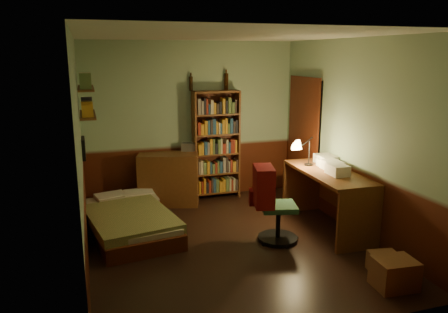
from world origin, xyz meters
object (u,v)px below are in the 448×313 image
object	(u,v)px
bed	(129,213)
cardboard_box_b	(384,263)
office_chair	(279,207)
dresser	(169,179)
bookshelf	(216,145)
desk	(327,200)
cardboard_box_a	(394,274)
mini_stereo	(189,147)
desk_lamp	(310,143)

from	to	relation	value
bed	cardboard_box_b	distance (m)	3.30
office_chair	dresser	bearing A→B (deg)	134.13
bed	cardboard_box_b	bearing A→B (deg)	-45.88
bed	bookshelf	world-z (taller)	bookshelf
desk	office_chair	distance (m)	0.83
bookshelf	desk	world-z (taller)	bookshelf
desk	dresser	bearing A→B (deg)	139.40
cardboard_box_a	dresser	bearing A→B (deg)	117.67
bookshelf	mini_stereo	bearing A→B (deg)	174.01
dresser	desk_lamp	world-z (taller)	desk_lamp
desk	desk_lamp	world-z (taller)	desk_lamp
mini_stereo	desk_lamp	xyz separation A→B (m)	(1.42, -1.44, 0.24)
desk	desk_lamp	size ratio (longest dim) A/B	2.43
bed	desk_lamp	xyz separation A→B (m)	(2.53, -0.35, 0.88)
mini_stereo	cardboard_box_b	world-z (taller)	mini_stereo
mini_stereo	desk	bearing A→B (deg)	-29.08
desk_lamp	bed	bearing A→B (deg)	164.18
bed	desk	xyz separation A→B (m)	(2.63, -0.73, 0.14)
desk	desk_lamp	bearing A→B (deg)	105.57
bookshelf	cardboard_box_b	world-z (taller)	bookshelf
bed	desk	world-z (taller)	desk
cardboard_box_b	dresser	bearing A→B (deg)	121.70
dresser	cardboard_box_b	bearing A→B (deg)	-41.19
mini_stereo	cardboard_box_a	bearing A→B (deg)	-47.14
dresser	mini_stereo	size ratio (longest dim) A/B	3.90
dresser	cardboard_box_b	xyz separation A→B (m)	(1.86, -3.01, -0.31)
dresser	bed	bearing A→B (deg)	-110.12
bed	dresser	xyz separation A→B (m)	(0.74, 0.97, 0.15)
dresser	cardboard_box_a	bearing A→B (deg)	-45.22
bed	desk_lamp	distance (m)	2.70
bed	dresser	distance (m)	1.23
desk_lamp	cardboard_box_a	distance (m)	2.24
dresser	cardboard_box_b	size ratio (longest dim) A/B	3.02
mini_stereo	bookshelf	bearing A→B (deg)	16.19
dresser	mini_stereo	xyz separation A→B (m)	(0.38, 0.13, 0.48)
bed	mini_stereo	world-z (taller)	mini_stereo
bookshelf	cardboard_box_a	bearing A→B (deg)	-75.92
bed	office_chair	xyz separation A→B (m)	(1.82, -0.90, 0.20)
office_chair	cardboard_box_a	size ratio (longest dim) A/B	2.24
bookshelf	cardboard_box_a	distance (m)	3.61
cardboard_box_a	mini_stereo	bearing A→B (deg)	111.62
bookshelf	office_chair	size ratio (longest dim) A/B	1.93
desk_lamp	office_chair	world-z (taller)	desk_lamp
desk_lamp	office_chair	size ratio (longest dim) A/B	0.68
cardboard_box_b	desk_lamp	bearing A→B (deg)	92.13
office_chair	desk_lamp	bearing A→B (deg)	52.09
bookshelf	cardboard_box_a	xyz separation A→B (m)	(0.91, -3.41, -0.75)
mini_stereo	bookshelf	size ratio (longest dim) A/B	0.13
desk_lamp	cardboard_box_b	distance (m)	1.98
desk	cardboard_box_b	xyz separation A→B (m)	(-0.03, -1.30, -0.30)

